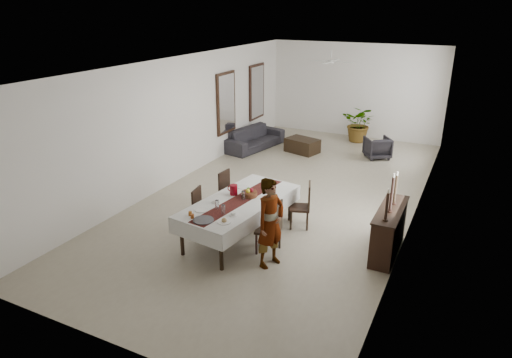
% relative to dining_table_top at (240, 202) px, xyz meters
% --- Properties ---
extents(floor, '(6.00, 12.00, 0.00)m').
position_rel_dining_table_top_xyz_m(floor, '(0.02, 2.44, -0.76)').
color(floor, '#B3A98E').
rests_on(floor, ground).
extents(ceiling, '(6.00, 12.00, 0.02)m').
position_rel_dining_table_top_xyz_m(ceiling, '(0.02, 2.44, 2.44)').
color(ceiling, silver).
rests_on(ceiling, wall_back).
extents(wall_back, '(6.00, 0.02, 3.20)m').
position_rel_dining_table_top_xyz_m(wall_back, '(0.02, 8.44, 0.84)').
color(wall_back, white).
rests_on(wall_back, floor).
extents(wall_front, '(6.00, 0.02, 3.20)m').
position_rel_dining_table_top_xyz_m(wall_front, '(0.02, -3.56, 0.84)').
color(wall_front, white).
rests_on(wall_front, floor).
extents(wall_left, '(0.02, 12.00, 3.20)m').
position_rel_dining_table_top_xyz_m(wall_left, '(-2.98, 2.44, 0.84)').
color(wall_left, white).
rests_on(wall_left, floor).
extents(wall_right, '(0.02, 12.00, 3.20)m').
position_rel_dining_table_top_xyz_m(wall_right, '(3.02, 2.44, 0.84)').
color(wall_right, white).
rests_on(wall_right, floor).
extents(dining_table_top, '(1.38, 2.64, 0.05)m').
position_rel_dining_table_top_xyz_m(dining_table_top, '(0.00, 0.00, 0.00)').
color(dining_table_top, black).
rests_on(dining_table_top, table_leg_fl).
extents(table_leg_fl, '(0.08, 0.08, 0.74)m').
position_rel_dining_table_top_xyz_m(table_leg_fl, '(-0.62, -1.12, -0.39)').
color(table_leg_fl, black).
rests_on(table_leg_fl, floor).
extents(table_leg_fr, '(0.08, 0.08, 0.74)m').
position_rel_dining_table_top_xyz_m(table_leg_fr, '(0.30, -1.25, -0.39)').
color(table_leg_fr, black).
rests_on(table_leg_fr, floor).
extents(table_leg_bl, '(0.08, 0.08, 0.74)m').
position_rel_dining_table_top_xyz_m(table_leg_bl, '(-0.30, 1.25, -0.39)').
color(table_leg_bl, black).
rests_on(table_leg_bl, floor).
extents(table_leg_br, '(0.08, 0.08, 0.74)m').
position_rel_dining_table_top_xyz_m(table_leg_br, '(0.62, 1.12, -0.39)').
color(table_leg_br, black).
rests_on(table_leg_br, floor).
extents(tablecloth_top, '(1.60, 2.85, 0.01)m').
position_rel_dining_table_top_xyz_m(tablecloth_top, '(0.00, 0.00, 0.03)').
color(tablecloth_top, white).
rests_on(tablecloth_top, dining_table_top).
extents(tablecloth_drape_left, '(0.38, 2.69, 0.32)m').
position_rel_dining_table_top_xyz_m(tablecloth_drape_left, '(-0.61, 0.08, -0.12)').
color(tablecloth_drape_left, silver).
rests_on(tablecloth_drape_left, dining_table_top).
extents(tablecloth_drape_right, '(0.38, 2.69, 0.32)m').
position_rel_dining_table_top_xyz_m(tablecloth_drape_right, '(0.61, -0.08, -0.12)').
color(tablecloth_drape_right, white).
rests_on(tablecloth_drape_right, dining_table_top).
extents(tablecloth_drape_near, '(1.23, 0.18, 0.32)m').
position_rel_dining_table_top_xyz_m(tablecloth_drape_near, '(-0.18, -1.34, -0.12)').
color(tablecloth_drape_near, silver).
rests_on(tablecloth_drape_near, dining_table_top).
extents(tablecloth_drape_far, '(1.23, 0.18, 0.32)m').
position_rel_dining_table_top_xyz_m(tablecloth_drape_far, '(0.18, 1.34, -0.12)').
color(tablecloth_drape_far, white).
rests_on(tablecloth_drape_far, dining_table_top).
extents(table_runner, '(0.72, 2.65, 0.00)m').
position_rel_dining_table_top_xyz_m(table_runner, '(-0.00, 0.00, 0.04)').
color(table_runner, maroon).
rests_on(table_runner, tablecloth_top).
extents(red_pitcher, '(0.18, 0.18, 0.21)m').
position_rel_dining_table_top_xyz_m(red_pitcher, '(-0.24, 0.19, 0.14)').
color(red_pitcher, maroon).
rests_on(red_pitcher, tablecloth_top).
extents(pitcher_handle, '(0.13, 0.04, 0.13)m').
position_rel_dining_table_top_xyz_m(pitcher_handle, '(-0.33, 0.20, 0.14)').
color(pitcher_handle, maroon).
rests_on(pitcher_handle, red_pitcher).
extents(wine_glass_near, '(0.07, 0.07, 0.18)m').
position_rel_dining_table_top_xyz_m(wine_glass_near, '(0.03, -0.69, 0.13)').
color(wine_glass_near, silver).
rests_on(wine_glass_near, tablecloth_top).
extents(wine_glass_mid, '(0.07, 0.07, 0.18)m').
position_rel_dining_table_top_xyz_m(wine_glass_mid, '(-0.18, -0.56, 0.13)').
color(wine_glass_mid, white).
rests_on(wine_glass_mid, tablecloth_top).
extents(wine_glass_far, '(0.07, 0.07, 0.18)m').
position_rel_dining_table_top_xyz_m(wine_glass_far, '(0.06, 0.04, 0.13)').
color(wine_glass_far, silver).
rests_on(wine_glass_far, tablecloth_top).
extents(teacup_right, '(0.09, 0.09, 0.06)m').
position_rel_dining_table_top_xyz_m(teacup_right, '(0.23, -0.67, 0.07)').
color(teacup_right, white).
rests_on(teacup_right, saucer_right).
extents(saucer_right, '(0.16, 0.16, 0.01)m').
position_rel_dining_table_top_xyz_m(saucer_right, '(0.23, -0.67, 0.04)').
color(saucer_right, white).
rests_on(saucer_right, tablecloth_top).
extents(teacup_left, '(0.09, 0.09, 0.06)m').
position_rel_dining_table_top_xyz_m(teacup_left, '(-0.36, -0.32, 0.07)').
color(teacup_left, white).
rests_on(teacup_left, saucer_left).
extents(saucer_left, '(0.16, 0.16, 0.01)m').
position_rel_dining_table_top_xyz_m(saucer_left, '(-0.36, -0.32, 0.04)').
color(saucer_left, silver).
rests_on(saucer_left, tablecloth_top).
extents(plate_near_right, '(0.25, 0.25, 0.02)m').
position_rel_dining_table_top_xyz_m(plate_near_right, '(0.21, -0.98, 0.05)').
color(plate_near_right, white).
rests_on(plate_near_right, tablecloth_top).
extents(bread_near_right, '(0.09, 0.09, 0.09)m').
position_rel_dining_table_top_xyz_m(bread_near_right, '(0.21, -0.98, 0.07)').
color(bread_near_right, tan).
rests_on(bread_near_right, plate_near_right).
extents(plate_near_left, '(0.25, 0.25, 0.02)m').
position_rel_dining_table_top_xyz_m(plate_near_left, '(-0.42, -0.74, 0.05)').
color(plate_near_left, white).
rests_on(plate_near_left, tablecloth_top).
extents(plate_far_left, '(0.25, 0.25, 0.02)m').
position_rel_dining_table_top_xyz_m(plate_far_left, '(-0.25, 0.62, 0.05)').
color(plate_far_left, white).
rests_on(plate_far_left, tablecloth_top).
extents(serving_tray, '(0.38, 0.38, 0.02)m').
position_rel_dining_table_top_xyz_m(serving_tray, '(-0.15, -1.09, 0.05)').
color(serving_tray, '#3A3A3F').
rests_on(serving_tray, tablecloth_top).
extents(jam_jar_a, '(0.07, 0.07, 0.08)m').
position_rel_dining_table_top_xyz_m(jam_jar_a, '(-0.38, -1.09, 0.08)').
color(jam_jar_a, '#8D4114').
rests_on(jam_jar_a, tablecloth_top).
extents(jam_jar_b, '(0.07, 0.07, 0.08)m').
position_rel_dining_table_top_xyz_m(jam_jar_b, '(-0.48, -1.02, 0.08)').
color(jam_jar_b, '#964F15').
rests_on(jam_jar_b, tablecloth_top).
extents(fruit_basket, '(0.32, 0.32, 0.11)m').
position_rel_dining_table_top_xyz_m(fruit_basket, '(0.09, 0.25, 0.09)').
color(fruit_basket, brown).
rests_on(fruit_basket, tablecloth_top).
extents(fruit_red, '(0.09, 0.09, 0.09)m').
position_rel_dining_table_top_xyz_m(fruit_red, '(0.12, 0.27, 0.17)').
color(fruit_red, maroon).
rests_on(fruit_red, fruit_basket).
extents(fruit_green, '(0.08, 0.08, 0.08)m').
position_rel_dining_table_top_xyz_m(fruit_green, '(0.05, 0.29, 0.17)').
color(fruit_green, '#4F8829').
rests_on(fruit_green, fruit_basket).
extents(fruit_yellow, '(0.09, 0.09, 0.09)m').
position_rel_dining_table_top_xyz_m(fruit_yellow, '(0.08, 0.20, 0.17)').
color(fruit_yellow, yellow).
rests_on(fruit_yellow, fruit_basket).
extents(chair_right_near_seat, '(0.49, 0.49, 0.05)m').
position_rel_dining_table_top_xyz_m(chair_right_near_seat, '(0.76, -0.30, -0.31)').
color(chair_right_near_seat, black).
rests_on(chair_right_near_seat, chair_right_near_leg_fl).
extents(chair_right_near_leg_fl, '(0.05, 0.05, 0.43)m').
position_rel_dining_table_top_xyz_m(chair_right_near_leg_fl, '(0.96, -0.45, -0.55)').
color(chair_right_near_leg_fl, black).
rests_on(chair_right_near_leg_fl, floor).
extents(chair_right_near_leg_fr, '(0.05, 0.05, 0.43)m').
position_rel_dining_table_top_xyz_m(chair_right_near_leg_fr, '(0.91, -0.10, -0.55)').
color(chair_right_near_leg_fr, black).
rests_on(chair_right_near_leg_fr, floor).
extents(chair_right_near_leg_bl, '(0.05, 0.05, 0.43)m').
position_rel_dining_table_top_xyz_m(chair_right_near_leg_bl, '(0.61, -0.50, -0.55)').
color(chair_right_near_leg_bl, black).
rests_on(chair_right_near_leg_bl, floor).
extents(chair_right_near_leg_br, '(0.05, 0.05, 0.43)m').
position_rel_dining_table_top_xyz_m(chair_right_near_leg_br, '(0.56, -0.15, -0.55)').
color(chair_right_near_leg_br, black).
rests_on(chair_right_near_leg_br, floor).
extents(chair_right_near_back, '(0.10, 0.43, 0.55)m').
position_rel_dining_table_top_xyz_m(chair_right_near_back, '(0.96, -0.27, -0.02)').
color(chair_right_near_back, black).
rests_on(chair_right_near_back, chair_right_near_seat).
extents(chair_right_far_seat, '(0.53, 0.53, 0.05)m').
position_rel_dining_table_top_xyz_m(chair_right_far_seat, '(0.91, 0.94, -0.33)').
color(chair_right_far_seat, black).
rests_on(chair_right_far_seat, chair_right_far_leg_fl).
extents(chair_right_far_leg_fl, '(0.05, 0.05, 0.41)m').
position_rel_dining_table_top_xyz_m(chair_right_far_leg_fl, '(1.13, 0.83, -0.56)').
color(chair_right_far_leg_fl, black).
rests_on(chair_right_far_leg_fl, floor).
extents(chair_right_far_leg_fr, '(0.05, 0.05, 0.41)m').
position_rel_dining_table_top_xyz_m(chair_right_far_leg_fr, '(1.02, 1.15, -0.56)').
color(chair_right_far_leg_fr, black).
rests_on(chair_right_far_leg_fr, floor).
extents(chair_right_far_leg_bl, '(0.05, 0.05, 0.41)m').
position_rel_dining_table_top_xyz_m(chair_right_far_leg_bl, '(0.81, 0.72, -0.56)').
color(chair_right_far_leg_bl, black).
rests_on(chair_right_far_leg_bl, floor).
extents(chair_right_far_leg_br, '(0.05, 0.05, 0.41)m').
position_rel_dining_table_top_xyz_m(chair_right_far_leg_br, '(0.70, 1.04, -0.56)').
color(chair_right_far_leg_br, black).
rests_on(chair_right_far_leg_br, floor).
extents(chair_right_far_back, '(0.18, 0.40, 0.53)m').
position_rel_dining_table_top_xyz_m(chair_right_far_back, '(1.09, 1.00, -0.05)').
color(chair_right_far_back, black).
rests_on(chair_right_far_back, chair_right_far_seat).
extents(chair_left_near_seat, '(0.48, 0.48, 0.05)m').
position_rel_dining_table_top_xyz_m(chair_left_near_seat, '(-0.66, -0.22, -0.33)').
color(chair_left_near_seat, black).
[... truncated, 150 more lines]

